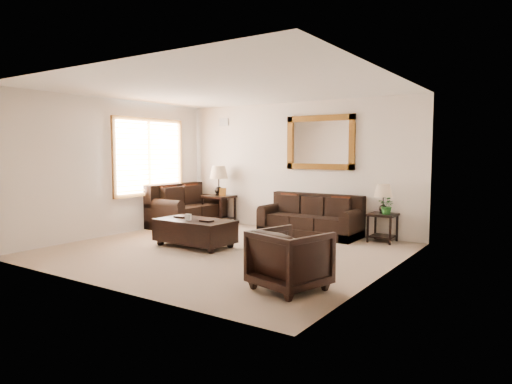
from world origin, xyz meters
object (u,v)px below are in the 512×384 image
Objects in this scene: end_table_left at (219,186)px; coffee_table at (195,230)px; end_table_right at (383,204)px; loveseat at (185,211)px; sofa at (311,220)px; armchair at (290,257)px.

coffee_table is at bearing -61.48° from end_table_left.
loveseat is at bearing -171.29° from end_table_right.
coffee_table is (-1.20, -2.13, 0.00)m from sofa.
end_table_right is at bearing 42.56° from coffee_table.
loveseat is 1.56× the size of end_table_right.
coffee_table is at bearing -119.38° from sofa.
coffee_table is 1.77× the size of armchair.
loveseat reaches higher than sofa.
sofa is 1.86× the size of end_table_right.
sofa is 2.44m from coffee_table.
armchair is at bearing -123.51° from loveseat.
loveseat is 1.24× the size of end_table_left.
coffee_table is 2.93m from armchair.
loveseat is at bearing -169.25° from sofa.
armchair is (1.44, -3.40, 0.11)m from sofa.
end_table_right is (4.28, 0.66, 0.35)m from loveseat.
end_table_left reaches higher than armchair.
end_table_left reaches higher than end_table_right.
end_table_right is 0.75× the size of coffee_table.
loveseat is 1.17× the size of coffee_table.
loveseat is 5.17m from armchair.
armchair is (4.31, -2.86, 0.06)m from loveseat.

